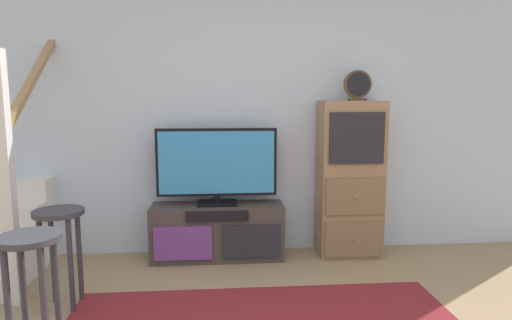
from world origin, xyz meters
The scene contains 7 objects.
back_wall centered at (0.00, 2.46, 1.35)m, with size 6.40×0.12×2.70m, color silver.
media_console centered at (-0.30, 2.19, 0.25)m, with size 1.21×0.38×0.50m.
television centered at (-0.30, 2.22, 0.88)m, with size 1.09×0.22×0.70m.
side_cabinet centered at (0.94, 2.20, 0.72)m, with size 0.58×0.38×1.45m.
desk_clock centered at (0.98, 2.19, 1.59)m, with size 0.25×0.08×0.27m.
bar_stool_near centered at (-1.32, 0.70, 0.54)m, with size 0.34×0.34×0.73m.
bar_stool_far centered at (-1.38, 1.32, 0.53)m, with size 0.34×0.34×0.71m.
Camera 1 is at (-0.26, -1.68, 1.46)m, focal length 30.36 mm.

